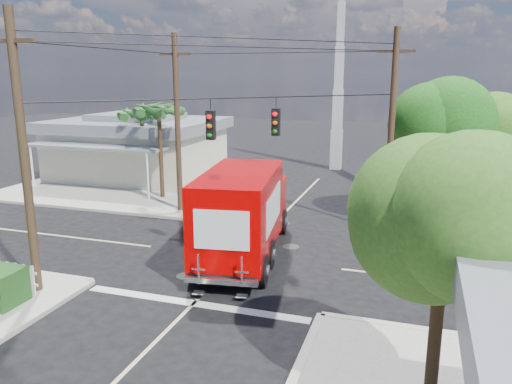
% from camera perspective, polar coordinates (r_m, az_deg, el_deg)
% --- Properties ---
extents(ground, '(120.00, 120.00, 0.00)m').
position_cam_1_polar(ground, '(19.88, -1.81, -7.45)').
color(ground, black).
rests_on(ground, ground).
extents(sidewalk_ne, '(14.12, 14.12, 0.14)m').
position_cam_1_polar(sidewalk_ne, '(29.53, 26.35, -1.77)').
color(sidewalk_ne, '#9E988E').
rests_on(sidewalk_ne, ground).
extents(sidewalk_nw, '(14.12, 14.12, 0.14)m').
position_cam_1_polar(sidewalk_nw, '(33.90, -12.92, 1.09)').
color(sidewalk_nw, '#9E988E').
rests_on(sidewalk_nw, ground).
extents(road_markings, '(32.00, 32.00, 0.01)m').
position_cam_1_polar(road_markings, '(18.59, -3.37, -8.96)').
color(road_markings, beige).
rests_on(road_markings, ground).
extents(building_nw, '(10.80, 10.20, 4.30)m').
position_cam_1_polar(building_nw, '(35.44, -13.35, 5.13)').
color(building_nw, beige).
rests_on(building_nw, sidewalk_nw).
extents(radio_tower, '(0.80, 0.80, 17.00)m').
position_cam_1_polar(radio_tower, '(37.95, 9.39, 11.01)').
color(radio_tower, silver).
rests_on(radio_tower, ground).
extents(tree_ne_front, '(4.21, 4.14, 6.66)m').
position_cam_1_polar(tree_ne_front, '(24.34, 20.18, 7.13)').
color(tree_ne_front, '#422D1C').
rests_on(tree_ne_front, sidewalk_ne).
extents(tree_ne_back, '(3.77, 3.66, 5.82)m').
position_cam_1_polar(tree_ne_back, '(26.80, 25.53, 5.90)').
color(tree_ne_back, '#422D1C').
rests_on(tree_ne_back, sidewalk_ne).
extents(tree_se, '(3.67, 3.54, 5.62)m').
position_cam_1_polar(tree_se, '(10.67, 20.84, -3.93)').
color(tree_se, '#422D1C').
rests_on(tree_se, sidewalk_se).
extents(palm_nw_front, '(3.01, 3.08, 5.59)m').
position_cam_1_polar(palm_nw_front, '(28.63, -11.05, 9.06)').
color(palm_nw_front, '#422D1C').
rests_on(palm_nw_front, sidewalk_nw).
extents(palm_nw_back, '(3.01, 3.08, 5.19)m').
position_cam_1_polar(palm_nw_back, '(30.95, -12.94, 8.58)').
color(palm_nw_back, '#422D1C').
rests_on(palm_nw_back, sidewalk_nw).
extents(utility_poles, '(12.00, 10.68, 9.00)m').
position_cam_1_polar(utility_poles, '(20.79, -4.52, 6.72)').
color(utility_poles, '#473321').
rests_on(utility_poles, ground).
extents(vending_boxes, '(1.90, 0.50, 1.10)m').
position_cam_1_polar(vending_boxes, '(24.50, 17.80, -2.38)').
color(vending_boxes, red).
rests_on(vending_boxes, sidewalk_ne).
extents(delivery_truck, '(3.65, 8.44, 3.54)m').
position_cam_1_polar(delivery_truck, '(19.48, -1.41, -2.32)').
color(delivery_truck, black).
rests_on(delivery_truck, ground).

